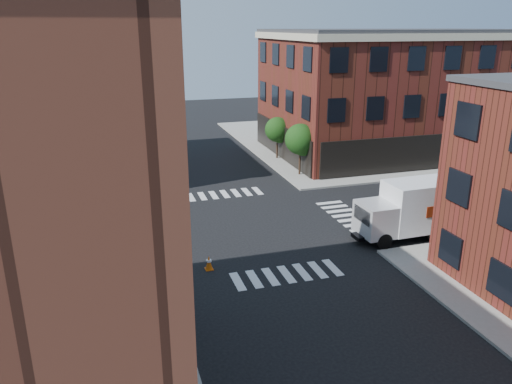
% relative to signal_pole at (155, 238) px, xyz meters
% --- Properties ---
extents(ground, '(120.00, 120.00, 0.00)m').
position_rel_signal_pole_xyz_m(ground, '(6.72, 6.68, -2.86)').
color(ground, black).
rests_on(ground, ground).
extents(sidewalk_ne, '(30.00, 30.00, 0.15)m').
position_rel_signal_pole_xyz_m(sidewalk_ne, '(27.72, 27.68, -2.78)').
color(sidewalk_ne, gray).
rests_on(sidewalk_ne, ground).
extents(building_ne, '(25.00, 16.00, 12.00)m').
position_rel_signal_pole_xyz_m(building_ne, '(27.22, 22.68, 3.14)').
color(building_ne, '#4D1E13').
rests_on(building_ne, ground).
extents(tree_near, '(2.69, 2.69, 4.49)m').
position_rel_signal_pole_xyz_m(tree_near, '(14.28, 16.65, 0.30)').
color(tree_near, black).
rests_on(tree_near, ground).
extents(tree_far, '(2.43, 2.43, 4.07)m').
position_rel_signal_pole_xyz_m(tree_far, '(14.28, 22.65, 0.02)').
color(tree_far, black).
rests_on(tree_far, ground).
extents(signal_pole, '(1.29, 1.24, 4.60)m').
position_rel_signal_pole_xyz_m(signal_pole, '(0.00, 0.00, 0.00)').
color(signal_pole, black).
rests_on(signal_pole, ground).
extents(box_truck, '(7.97, 2.58, 3.58)m').
position_rel_signal_pole_xyz_m(box_truck, '(16.38, 2.16, -1.00)').
color(box_truck, silver).
rests_on(box_truck, ground).
extents(traffic_cone, '(0.44, 0.44, 0.79)m').
position_rel_signal_pole_xyz_m(traffic_cone, '(2.89, 1.47, -2.47)').
color(traffic_cone, '#D75A09').
rests_on(traffic_cone, ground).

